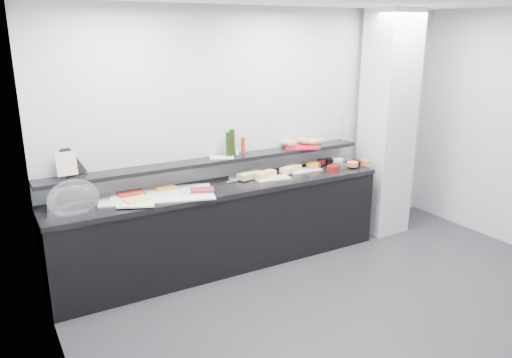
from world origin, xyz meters
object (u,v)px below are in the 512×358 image
sandwich_plate_mid (273,178)px  framed_print (75,161)px  condiment_tray (222,157)px  carafe (346,130)px  cloche_base (71,208)px  bread_tray (302,147)px

sandwich_plate_mid → framed_print: size_ratio=1.46×
condiment_tray → carafe: 1.66m
cloche_base → condiment_tray: 1.61m
cloche_base → sandwich_plate_mid: cloche_base is taller
framed_print → sandwich_plate_mid: bearing=-31.8°
sandwich_plate_mid → bread_tray: size_ratio=0.99×
sandwich_plate_mid → carafe: (1.16, 0.21, 0.39)m
sandwich_plate_mid → carafe: size_ratio=1.27×
cloche_base → sandwich_plate_mid: size_ratio=1.04×
framed_print → bread_tray: bearing=-25.0°
sandwich_plate_mid → condiment_tray: size_ratio=1.51×
cloche_base → bread_tray: size_ratio=1.02×
condiment_tray → bread_tray: (1.01, -0.03, 0.00)m
sandwich_plate_mid → framed_print: framed_print is taller
condiment_tray → cloche_base: bearing=-151.1°
sandwich_plate_mid → bread_tray: bearing=29.0°
cloche_base → bread_tray: bread_tray is taller
sandwich_plate_mid → condiment_tray: (-0.49, 0.24, 0.25)m
sandwich_plate_mid → condiment_tray: bearing=162.0°
sandwich_plate_mid → condiment_tray: condiment_tray is taller
cloche_base → carafe: carafe is taller
framed_print → bread_tray: framed_print is taller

